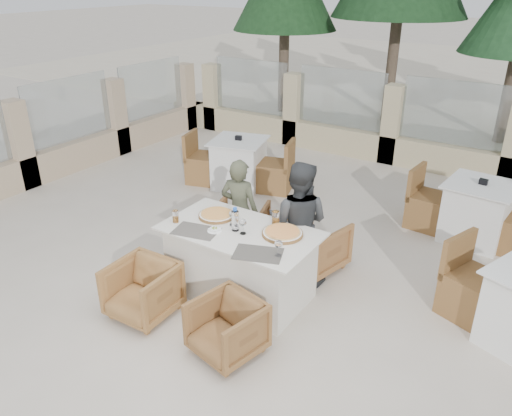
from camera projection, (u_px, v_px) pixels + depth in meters
The scene contains 24 objects.
ground at pixel (238, 287), 5.50m from camera, with size 80.00×80.00×0.00m, color beige.
sand_patch at pixel (485, 80), 16.12m from camera, with size 30.00×16.00×0.01m, color beige.
perimeter_wall_far at pixel (392, 119), 8.80m from camera, with size 10.00×0.34×1.60m, color tan, non-canonical shape.
perimeter_wall_left at pixel (71, 124), 8.51m from camera, with size 0.34×7.00×1.60m, color tan, non-canonical shape.
dining_table at pixel (240, 263), 5.23m from camera, with size 1.60×0.90×0.77m, color silver, non-canonical shape.
placemat_near_left at pixel (196, 231), 5.04m from camera, with size 0.45×0.30×0.00m, color #5D574F.
placemat_near_right at pixel (258, 254), 4.64m from camera, with size 0.45×0.30×0.00m, color #514C45.
pizza_left at pixel (216, 215), 5.33m from camera, with size 0.38×0.38×0.05m, color orange.
pizza_right at pixel (282, 233), 4.96m from camera, with size 0.41×0.41×0.05m, color orange.
water_bottle at pixel (235, 219), 5.01m from camera, with size 0.07×0.07×0.25m, color #C2E3FF.
wine_glass_centre at pixel (233, 217), 5.13m from camera, with size 0.08×0.08×0.18m, color silver, non-canonical shape.
wine_glass_near at pixel (243, 225), 4.96m from camera, with size 0.08×0.08×0.18m, color silver, non-canonical shape.
wine_glass_corner at pixel (278, 247), 4.56m from camera, with size 0.08×0.08×0.18m, color white, non-canonical shape.
beer_glass_left at pixel (175, 216), 5.20m from camera, with size 0.07×0.07×0.13m, color #BE701A.
beer_glass_right at pixel (276, 218), 5.14m from camera, with size 0.08×0.08×0.15m, color #C7751C.
olive_dish at pixel (215, 229), 5.03m from camera, with size 0.11×0.11×0.04m, color white, non-canonical shape.
armchair_far_left at pixel (240, 226), 6.19m from camera, with size 0.62×0.64×0.58m, color brown.
armchair_far_right at pixel (314, 245), 5.75m from camera, with size 0.64×0.66×0.60m, color #8E5E33.
armchair_near_left at pixel (142, 290), 4.95m from camera, with size 0.60×0.62×0.57m, color olive.
armchair_near_right at pixel (227, 328), 4.45m from camera, with size 0.57×0.59×0.53m, color brown.
diner_left at pixel (240, 211), 5.80m from camera, with size 0.46×0.30×1.26m, color #484B36.
diner_right at pixel (298, 223), 5.36m from camera, with size 0.68×0.53×1.40m, color #37393C.
bg_table_a at pixel (239, 163), 7.96m from camera, with size 1.64×0.82×0.77m, color silver, non-canonical shape.
bg_table_b at pixel (477, 212), 6.32m from camera, with size 1.64×0.82×0.77m, color silver, non-canonical shape.
Camera 1 is at (2.67, -3.76, 3.14)m, focal length 35.00 mm.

